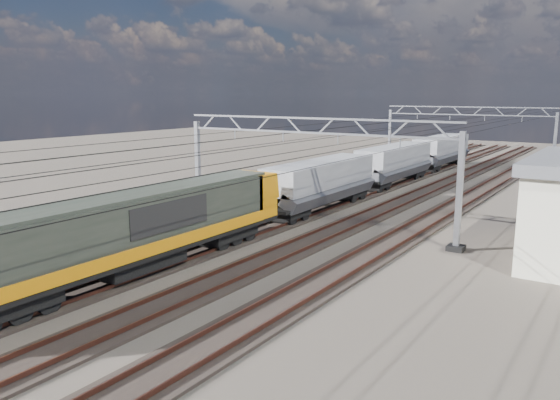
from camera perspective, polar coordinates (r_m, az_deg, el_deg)
The scene contains 13 objects.
ground at distance 32.27m, azimuth -0.64°, elevation -4.33°, with size 160.00×160.00×0.00m, color black.
track_outer_west at distance 35.88m, azimuth -8.58°, elevation -2.76°, with size 2.60×140.00×0.30m.
track_loco at distance 33.38m, azimuth -3.47°, elevation -3.70°, with size 2.60×140.00×0.30m.
track_inner_east at distance 31.20m, azimuth 2.41°, elevation -4.74°, with size 2.60×140.00×0.30m.
track_outer_east at distance 29.41m, azimuth 9.11°, elevation -5.86°, with size 2.60×140.00×0.30m.
catenary_gantry_mid at distance 34.80m, azimuth 3.08°, elevation 3.35°, with size 19.90×0.90×7.11m.
catenary_gantry_far at distance 68.14m, azimuth 18.85°, elevation 6.54°, with size 19.90×0.90×7.11m.
overhead_wires at distance 38.09m, azimuth 6.21°, elevation 6.76°, with size 12.03×140.00×0.53m.
locomotive at distance 26.69m, azimuth -14.84°, elevation -2.82°, with size 2.76×21.10×3.62m.
hopper_wagon_lead at distance 40.36m, azimuth 4.28°, elevation 2.00°, with size 3.38×13.00×3.25m.
hopper_wagon_mid at distance 53.07m, azimuth 11.88°, elevation 3.96°, with size 3.38×13.00×3.25m.
hopper_wagon_third at distance 66.39m, azimuth 16.51°, elevation 5.12°, with size 3.38×13.00×3.25m.
trackside_cabinet at distance 30.57m, azimuth -26.80°, elevation -4.53°, with size 0.51×0.44×1.28m.
Camera 1 is at (17.59, -25.67, 8.54)m, focal length 35.00 mm.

